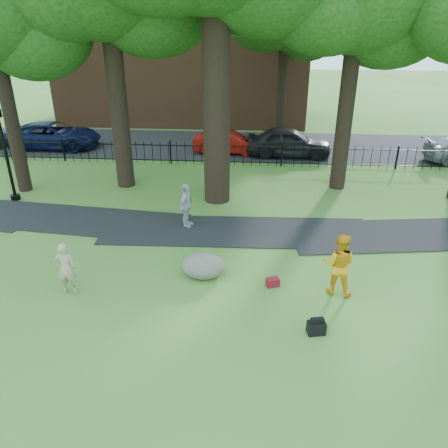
# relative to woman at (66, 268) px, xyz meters

# --- Properties ---
(ground) EXTENTS (120.00, 120.00, 0.00)m
(ground) POSITION_rel_woman_xyz_m (3.64, 0.44, -0.80)
(ground) COLOR #367027
(ground) RESTS_ON ground
(footpath) EXTENTS (36.07, 3.85, 0.03)m
(footpath) POSITION_rel_woman_xyz_m (4.64, 4.34, -0.80)
(footpath) COLOR black
(footpath) RESTS_ON ground
(street) EXTENTS (80.00, 7.00, 0.02)m
(street) POSITION_rel_woman_xyz_m (3.64, 16.44, -0.80)
(street) COLOR black
(street) RESTS_ON ground
(iron_fence) EXTENTS (44.00, 0.04, 1.20)m
(iron_fence) POSITION_rel_woman_xyz_m (3.64, 12.44, -0.20)
(iron_fence) COLOR black
(iron_fence) RESTS_ON ground
(brick_building) EXTENTS (18.00, 8.00, 12.00)m
(brick_building) POSITION_rel_woman_xyz_m (-0.36, 24.44, 5.20)
(brick_building) COLOR brown
(brick_building) RESTS_ON ground
(woman) EXTENTS (0.61, 0.42, 1.61)m
(woman) POSITION_rel_woman_xyz_m (0.00, 0.00, 0.00)
(woman) COLOR tan
(woman) RESTS_ON ground
(man) EXTENTS (1.09, 0.96, 1.90)m
(man) POSITION_rel_woman_xyz_m (7.76, 0.59, 0.14)
(man) COLOR orange
(man) RESTS_ON ground
(pedestrian) EXTENTS (0.63, 1.08, 1.72)m
(pedestrian) POSITION_rel_woman_xyz_m (2.74, 4.66, 0.06)
(pedestrian) COLOR #B0B0B5
(pedestrian) RESTS_ON ground
(boulder) EXTENTS (1.38, 1.06, 0.78)m
(boulder) POSITION_rel_woman_xyz_m (3.78, 1.20, -0.41)
(boulder) COLOR #6D6B5B
(boulder) RESTS_ON ground
(lamppost) EXTENTS (0.40, 0.40, 4.08)m
(lamppost) POSITION_rel_woman_xyz_m (-5.22, 6.75, 1.20)
(lamppost) COLOR black
(lamppost) RESTS_ON ground
(backpack) EXTENTS (0.50, 0.36, 0.34)m
(backpack) POSITION_rel_woman_xyz_m (6.99, -1.32, -0.63)
(backpack) COLOR black
(backpack) RESTS_ON ground
(red_bag) EXTENTS (0.44, 0.35, 0.26)m
(red_bag) POSITION_rel_woman_xyz_m (5.93, 0.77, -0.67)
(red_bag) COLOR maroon
(red_bag) RESTS_ON ground
(red_sedan) EXTENTS (4.06, 1.65, 1.31)m
(red_sedan) POSITION_rel_woman_xyz_m (3.60, 14.72, -0.15)
(red_sedan) COLOR #A2120C
(red_sedan) RESTS_ON ground
(navy_van) EXTENTS (5.57, 2.58, 1.54)m
(navy_van) POSITION_rel_woman_xyz_m (-7.05, 15.06, -0.03)
(navy_van) COLOR #0B1337
(navy_van) RESTS_ON ground
(grey_car) EXTENTS (4.82, 2.04, 1.63)m
(grey_car) POSITION_rel_woman_xyz_m (7.12, 14.38, 0.01)
(grey_car) COLOR black
(grey_car) RESTS_ON ground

